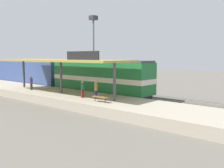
{
  "coord_description": "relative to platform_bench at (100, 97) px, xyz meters",
  "views": [
    {
      "loc": [
        -22.8,
        -23.49,
        5.1
      ],
      "look_at": [
        -1.38,
        -4.9,
        2.0
      ],
      "focal_mm": 41.16,
      "sensor_mm": 36.0,
      "label": 1
    }
  ],
  "objects": [
    {
      "name": "track_far",
      "position": [
        10.6,
        7.47,
        -1.31
      ],
      "size": [
        3.2,
        110.0,
        0.16
      ],
      "color": "#565249",
      "rests_on": "ground"
    },
    {
      "name": "platform_bench",
      "position": [
        0.0,
        0.0,
        0.0
      ],
      "size": [
        0.44,
        1.7,
        0.5
      ],
      "color": "#333338",
      "rests_on": "platform"
    },
    {
      "name": "person_boarding",
      "position": [
        1.11,
        1.62,
        0.51
      ],
      "size": [
        0.34,
        0.34,
        1.71
      ],
      "color": "navy",
      "rests_on": "platform"
    },
    {
      "name": "person_waiting",
      "position": [
        0.61,
        12.44,
        0.51
      ],
      "size": [
        0.34,
        0.34,
        1.71
      ],
      "color": "#4C4C51",
      "rests_on": "platform"
    },
    {
      "name": "track_near",
      "position": [
        6.0,
        7.47,
        -1.31
      ],
      "size": [
        3.2,
        110.0,
        0.16
      ],
      "color": "#565249",
      "rests_on": "ground"
    },
    {
      "name": "platform",
      "position": [
        1.4,
        7.47,
        -0.89
      ],
      "size": [
        6.0,
        44.0,
        0.9
      ],
      "primitive_type": "cube",
      "color": "#A89E89",
      "rests_on": "ground"
    },
    {
      "name": "person_walking",
      "position": [
        0.69,
        3.1,
        0.51
      ],
      "size": [
        0.34,
        0.34,
        1.71
      ],
      "color": "maroon",
      "rests_on": "platform"
    },
    {
      "name": "passenger_carriage_front",
      "position": [
        6.0,
        23.77,
        0.97
      ],
      "size": [
        2.9,
        20.0,
        4.24
      ],
      "color": "#28282D",
      "rests_on": "track_near"
    },
    {
      "name": "ground_plane",
      "position": [
        8.0,
        7.47,
        -1.34
      ],
      "size": [
        120.0,
        120.0,
        0.0
      ],
      "primitive_type": "plane",
      "color": "#666056"
    },
    {
      "name": "station_canopy",
      "position": [
        1.4,
        7.38,
        3.19
      ],
      "size": [
        5.2,
        18.0,
        4.7
      ],
      "color": "#47474C",
      "rests_on": "platform"
    },
    {
      "name": "light_mast",
      "position": [
        13.8,
        14.61,
        7.05
      ],
      "size": [
        1.1,
        1.1,
        11.7
      ],
      "color": "slate",
      "rests_on": "ground"
    },
    {
      "name": "locomotive",
      "position": [
        6.0,
        5.77,
        1.07
      ],
      "size": [
        2.93,
        14.43,
        4.44
      ],
      "color": "#28282D",
      "rests_on": "track_near"
    }
  ]
}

